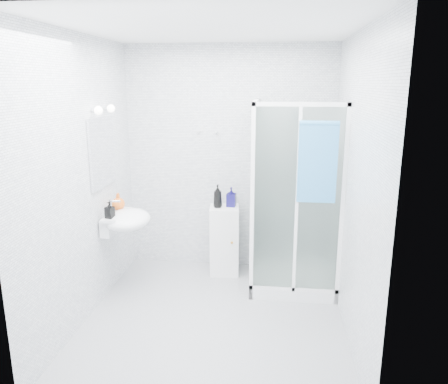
# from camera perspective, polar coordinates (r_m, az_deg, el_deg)

# --- Properties ---
(room) EXTENTS (2.40, 2.60, 2.60)m
(room) POSITION_cam_1_polar(r_m,az_deg,el_deg) (3.83, -1.36, 0.94)
(room) COLOR white
(room) RESTS_ON ground
(shower_enclosure) EXTENTS (0.90, 0.95, 2.00)m
(shower_enclosure) POSITION_cam_1_polar(r_m,az_deg,el_deg) (4.78, 8.05, -7.20)
(shower_enclosure) COLOR white
(shower_enclosure) RESTS_ON ground
(wall_basin) EXTENTS (0.46, 0.56, 0.35)m
(wall_basin) POSITION_cam_1_polar(r_m,az_deg,el_deg) (4.62, -12.74, -3.59)
(wall_basin) COLOR white
(wall_basin) RESTS_ON ground
(mirror) EXTENTS (0.02, 0.60, 0.70)m
(mirror) POSITION_cam_1_polar(r_m,az_deg,el_deg) (4.53, -15.60, 5.05)
(mirror) COLOR white
(mirror) RESTS_ON room
(vanity_lights) EXTENTS (0.10, 0.40, 0.08)m
(vanity_lights) POSITION_cam_1_polar(r_m,az_deg,el_deg) (4.47, -15.36, 10.37)
(vanity_lights) COLOR silver
(vanity_lights) RESTS_ON room
(wall_hooks) EXTENTS (0.23, 0.06, 0.03)m
(wall_hooks) POSITION_cam_1_polar(r_m,az_deg,el_deg) (5.04, -2.19, 7.78)
(wall_hooks) COLOR silver
(wall_hooks) RESTS_ON room
(storage_cabinet) EXTENTS (0.36, 0.37, 0.80)m
(storage_cabinet) POSITION_cam_1_polar(r_m,az_deg,el_deg) (5.09, 0.04, -6.32)
(storage_cabinet) COLOR white
(storage_cabinet) RESTS_ON ground
(hand_towel) EXTENTS (0.36, 0.05, 0.76)m
(hand_towel) POSITION_cam_1_polar(r_m,az_deg,el_deg) (4.13, 12.13, 4.06)
(hand_towel) COLOR #3484C4
(hand_towel) RESTS_ON shower_enclosure
(shampoo_bottle_a) EXTENTS (0.11, 0.11, 0.26)m
(shampoo_bottle_a) POSITION_cam_1_polar(r_m,az_deg,el_deg) (4.92, -0.83, -0.55)
(shampoo_bottle_a) COLOR black
(shampoo_bottle_a) RESTS_ON storage_cabinet
(shampoo_bottle_b) EXTENTS (0.11, 0.11, 0.22)m
(shampoo_bottle_b) POSITION_cam_1_polar(r_m,az_deg,el_deg) (4.97, 0.96, -0.64)
(shampoo_bottle_b) COLOR #110C4D
(shampoo_bottle_b) RESTS_ON storage_cabinet
(soap_dispenser_orange) EXTENTS (0.17, 0.17, 0.18)m
(soap_dispenser_orange) POSITION_cam_1_polar(r_m,az_deg,el_deg) (4.75, -13.66, -1.19)
(soap_dispenser_orange) COLOR orange
(soap_dispenser_orange) RESTS_ON wall_basin
(soap_dispenser_black) EXTENTS (0.09, 0.10, 0.17)m
(soap_dispenser_black) POSITION_cam_1_polar(r_m,az_deg,el_deg) (4.47, -14.72, -2.27)
(soap_dispenser_black) COLOR black
(soap_dispenser_black) RESTS_ON wall_basin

